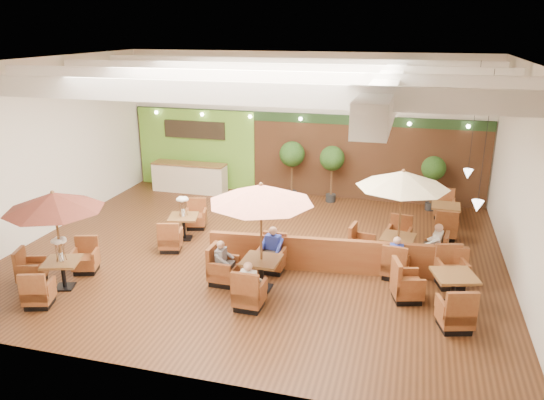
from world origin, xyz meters
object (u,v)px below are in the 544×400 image
(table_4, at_px, (439,290))
(topiary_0, at_px, (292,156))
(diner_1, at_px, (272,245))
(booth_divider, at_px, (334,256))
(diner_2, at_px, (223,258))
(table_2, at_px, (401,200))
(diner_4, at_px, (436,241))
(topiary_2, at_px, (433,170))
(table_0, at_px, (54,219))
(table_3, at_px, (184,224))
(table_5, at_px, (445,217))
(table_1, at_px, (258,214))
(diner_0, at_px, (249,280))
(diner_3, at_px, (396,252))
(service_counter, at_px, (190,177))
(topiary_1, at_px, (332,161))

(table_4, relative_size, topiary_0, 1.32)
(topiary_0, distance_m, diner_1, 6.55)
(booth_divider, distance_m, diner_2, 3.05)
(table_4, height_order, diner_1, diner_1)
(table_2, relative_size, diner_4, 3.37)
(topiary_2, bearing_deg, table_0, -136.31)
(table_3, relative_size, table_4, 0.91)
(table_5, bearing_deg, diner_4, -94.63)
(topiary_0, height_order, diner_1, topiary_0)
(booth_divider, distance_m, table_3, 5.05)
(table_1, height_order, diner_0, table_1)
(diner_3, bearing_deg, table_3, 171.82)
(table_4, distance_m, diner_4, 2.22)
(diner_2, bearing_deg, topiary_0, -179.73)
(diner_0, distance_m, diner_4, 5.55)
(table_4, height_order, diner_2, diner_2)
(topiary_0, bearing_deg, diner_2, -90.52)
(diner_1, bearing_deg, table_1, 93.96)
(table_2, distance_m, diner_1, 3.74)
(table_5, bearing_deg, topiary_2, 106.22)
(topiary_0, bearing_deg, table_2, -49.41)
(service_counter, height_order, diner_4, diner_4)
(booth_divider, height_order, topiary_2, topiary_2)
(topiary_0, bearing_deg, table_0, -114.43)
(table_3, bearing_deg, diner_4, -15.04)
(table_4, distance_m, topiary_0, 8.97)
(table_5, height_order, diner_3, diner_3)
(diner_2, bearing_deg, diner_0, 45.80)
(table_5, xyz_separation_m, diner_0, (-4.65, -6.74, 0.36))
(table_1, relative_size, table_5, 1.05)
(service_counter, bearing_deg, diner_4, -26.71)
(diner_0, relative_size, diner_4, 0.93)
(table_0, bearing_deg, topiary_2, 26.01)
(service_counter, xyz_separation_m, topiary_1, (5.72, 0.20, 1.03))
(topiary_2, height_order, diner_0, topiary_2)
(table_3, distance_m, diner_4, 7.55)
(diner_0, bearing_deg, diner_3, 42.45)
(diner_1, bearing_deg, diner_0, 98.00)
(table_2, bearing_deg, diner_0, -124.33)
(table_4, bearing_deg, topiary_0, 110.13)
(table_3, bearing_deg, diner_0, -62.32)
(table_1, bearing_deg, table_0, -163.72)
(booth_divider, xyz_separation_m, diner_3, (1.62, 0.08, 0.26))
(service_counter, relative_size, table_5, 1.11)
(topiary_0, relative_size, diner_0, 2.97)
(table_2, xyz_separation_m, topiary_2, (0.96, 4.94, -0.37))
(table_2, xyz_separation_m, diner_0, (-3.26, -3.56, -1.12))
(topiary_1, distance_m, diner_0, 8.56)
(service_counter, distance_m, table_2, 9.73)
(table_1, height_order, diner_2, table_1)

